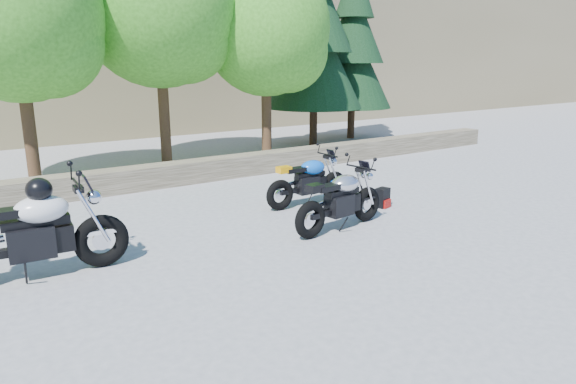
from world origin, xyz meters
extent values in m
plane|color=gray|center=(0.00, 0.00, 0.00)|extent=(90.00, 90.00, 0.00)
cube|color=#4A4231|center=(0.00, 5.50, 0.25)|extent=(22.00, 0.55, 0.50)
cylinder|color=#382314|center=(-2.50, 7.20, 1.51)|extent=(0.28, 0.28, 3.02)
sphere|color=#2F761A|center=(-2.50, 7.20, 3.78)|extent=(3.67, 3.67, 3.67)
sphere|color=#2F761A|center=(-2.00, 6.90, 3.13)|extent=(2.38, 2.38, 2.38)
cylinder|color=#382314|center=(0.80, 7.60, 1.68)|extent=(0.28, 0.28, 3.36)
sphere|color=#2F761A|center=(0.80, 7.60, 4.20)|extent=(4.08, 4.08, 4.08)
sphere|color=#2F761A|center=(1.30, 7.30, 3.48)|extent=(2.64, 2.64, 2.64)
cylinder|color=#382314|center=(3.60, 7.00, 1.46)|extent=(0.28, 0.28, 2.91)
sphere|color=#2F761A|center=(3.60, 7.00, 3.64)|extent=(3.54, 3.54, 3.54)
sphere|color=#2F761A|center=(4.10, 6.70, 3.02)|extent=(2.29, 2.29, 2.29)
cylinder|color=#382314|center=(6.20, 8.20, 1.08)|extent=(0.26, 0.26, 2.16)
cone|color=black|center=(6.20, 8.20, 2.88)|extent=(3.17, 3.17, 3.24)
cone|color=black|center=(6.20, 8.20, 4.46)|extent=(2.45, 2.45, 2.88)
cylinder|color=#382314|center=(8.40, 8.80, 0.96)|extent=(0.26, 0.26, 1.92)
cone|color=black|center=(8.40, 8.80, 2.56)|extent=(2.82, 2.82, 2.88)
cone|color=black|center=(8.40, 8.80, 3.97)|extent=(2.18, 2.18, 2.56)
torus|color=black|center=(1.84, 0.94, 0.31)|extent=(0.63, 0.23, 0.62)
torus|color=black|center=(0.46, 0.76, 0.31)|extent=(0.63, 0.23, 0.62)
cylinder|color=silver|center=(1.84, 0.94, 0.31)|extent=(0.21, 0.07, 0.21)
cylinder|color=silver|center=(0.46, 0.76, 0.31)|extent=(0.21, 0.07, 0.21)
cube|color=black|center=(1.13, 0.85, 0.42)|extent=(0.50, 0.35, 0.35)
cube|color=black|center=(1.20, 0.85, 0.64)|extent=(0.69, 0.24, 0.10)
ellipsoid|color=silver|center=(1.26, 0.86, 0.77)|extent=(0.60, 0.44, 0.29)
cube|color=black|center=(0.84, 0.81, 0.77)|extent=(0.50, 0.27, 0.09)
cube|color=black|center=(0.56, 0.77, 0.81)|extent=(0.29, 0.23, 0.13)
cylinder|color=black|center=(1.65, 0.91, 0.99)|extent=(0.11, 0.63, 0.03)
sphere|color=silver|center=(1.80, 0.93, 0.83)|extent=(0.17, 0.17, 0.17)
torus|color=black|center=(-2.57, 1.46, 0.37)|extent=(0.75, 0.24, 0.74)
cylinder|color=silver|center=(-2.57, 1.46, 0.37)|extent=(0.26, 0.06, 0.25)
cube|color=black|center=(-3.42, 1.52, 0.51)|extent=(0.57, 0.38, 0.41)
cube|color=black|center=(-3.34, 1.52, 0.76)|extent=(0.82, 0.24, 0.11)
ellipsoid|color=silver|center=(-3.26, 1.51, 0.92)|extent=(0.69, 0.49, 0.35)
cylinder|color=black|center=(-2.80, 1.48, 1.18)|extent=(0.09, 0.76, 0.04)
sphere|color=silver|center=(-2.61, 1.46, 0.99)|extent=(0.21, 0.21, 0.21)
ellipsoid|color=black|center=(-3.26, 1.51, 1.17)|extent=(0.34, 0.36, 0.31)
torus|color=black|center=(2.29, 2.38, 0.29)|extent=(0.59, 0.15, 0.59)
torus|color=black|center=(0.96, 2.37, 0.29)|extent=(0.59, 0.15, 0.59)
cylinder|color=silver|center=(2.29, 2.38, 0.29)|extent=(0.20, 0.04, 0.20)
cylinder|color=silver|center=(0.96, 2.37, 0.29)|extent=(0.20, 0.04, 0.20)
cube|color=black|center=(1.61, 2.38, 0.40)|extent=(0.44, 0.28, 0.33)
cube|color=black|center=(1.67, 2.38, 0.61)|extent=(0.64, 0.15, 0.09)
ellipsoid|color=blue|center=(1.73, 2.38, 0.74)|extent=(0.53, 0.36, 0.28)
cube|color=black|center=(1.33, 2.37, 0.74)|extent=(0.46, 0.20, 0.08)
cube|color=orange|center=(1.05, 2.37, 0.77)|extent=(0.26, 0.19, 0.12)
cylinder|color=black|center=(2.10, 2.38, 0.95)|extent=(0.03, 0.61, 0.03)
sphere|color=silver|center=(2.25, 2.38, 0.79)|extent=(0.17, 0.17, 0.17)
cube|color=black|center=(2.71, 1.42, 0.19)|extent=(0.32, 0.26, 0.37)
cube|color=#A6120D|center=(2.74, 1.31, 0.08)|extent=(0.22, 0.09, 0.16)
camera|label=1|loc=(-4.23, -5.42, 2.73)|focal=32.00mm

